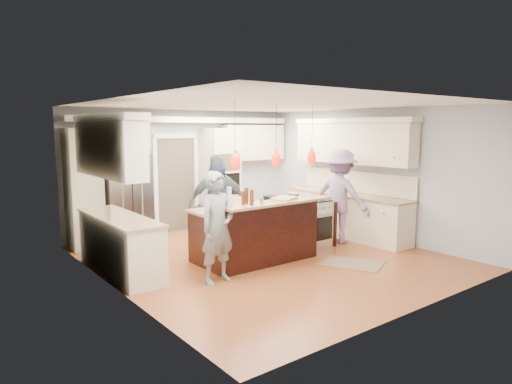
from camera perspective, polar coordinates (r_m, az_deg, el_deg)
ground_plane at (r=8.25m, az=1.49°, el=-8.20°), size 6.00×6.00×0.00m
room_shell at (r=7.94m, az=1.54°, el=4.50°), size 5.54×6.04×2.72m
refrigerator at (r=9.55m, az=-15.94°, el=-0.75°), size 0.90×0.70×1.80m
oven_column at (r=10.59m, az=-4.41°, el=1.73°), size 0.72×0.69×2.30m
back_upper_cabinets at (r=9.90m, az=-12.04°, el=4.16°), size 5.30×0.61×2.54m
right_counter_run at (r=9.92m, az=11.46°, el=0.62°), size 0.64×3.10×2.51m
left_cabinets at (r=7.51m, az=-17.15°, el=-1.91°), size 0.64×2.30×2.51m
kitchen_island at (r=8.04m, az=-0.19°, el=-5.07°), size 2.10×1.46×1.12m
island_range at (r=9.00m, az=6.68°, el=-3.89°), size 0.82×0.71×0.92m
pendant_lights at (r=7.39m, az=2.52°, el=4.13°), size 1.75×0.15×1.03m
person_bar_end at (r=6.81m, az=-4.81°, el=-4.45°), size 0.66×0.48×1.68m
person_far_left at (r=8.42m, az=-5.08°, el=-2.13°), size 0.81×0.63×1.65m
person_far_right at (r=8.44m, az=-4.77°, el=-1.50°), size 1.16×0.87×1.83m
person_range_side at (r=9.31m, az=10.44°, el=-0.53°), size 0.97×1.35×1.89m
floor_rug at (r=8.06m, az=11.89°, el=-8.73°), size 1.04×1.20×0.01m
water_bottle at (r=6.85m, az=-3.36°, el=-0.65°), size 0.08×0.08×0.31m
beer_bottle_a at (r=7.06m, az=-1.62°, el=-0.75°), size 0.06×0.06×0.22m
beer_bottle_b at (r=7.02m, az=-0.54°, el=-0.69°), size 0.06×0.06×0.24m
beer_bottle_c at (r=7.17m, az=-1.21°, el=-0.45°), size 0.08×0.08×0.26m
drink_can at (r=7.12m, az=0.71°, el=-1.09°), size 0.07×0.07×0.12m
cutting_board at (r=7.64m, az=3.52°, el=-0.79°), size 0.54×0.48×0.03m
pot_large at (r=8.85m, az=4.67°, el=-0.57°), size 0.23×0.23×0.14m
pot_small at (r=8.94m, az=6.61°, el=-0.60°), size 0.21×0.21×0.11m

